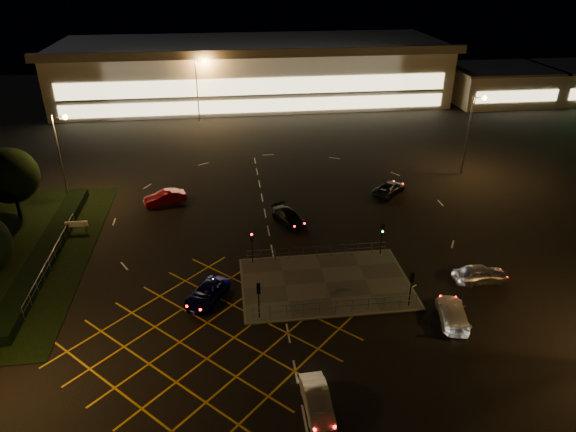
{
  "coord_description": "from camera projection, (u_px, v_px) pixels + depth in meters",
  "views": [
    {
      "loc": [
        -5.8,
        -37.81,
        25.31
      ],
      "look_at": [
        -0.09,
        7.14,
        2.0
      ],
      "focal_mm": 32.0,
      "sensor_mm": 36.0,
      "label": 1
    }
  ],
  "objects": [
    {
      "name": "ground",
      "position": [
        299.0,
        272.0,
        45.58
      ],
      "size": [
        180.0,
        180.0,
        0.0
      ],
      "primitive_type": "plane",
      "color": "black",
      "rests_on": "ground"
    },
    {
      "name": "pedestrian_island",
      "position": [
        325.0,
        283.0,
        44.02
      ],
      "size": [
        14.0,
        9.0,
        0.12
      ],
      "primitive_type": "cube",
      "color": "#4C4944",
      "rests_on": "ground"
    },
    {
      "name": "hedge",
      "position": [
        47.0,
        250.0,
        48.07
      ],
      "size": [
        2.0,
        26.0,
        1.0
      ],
      "primitive_type": "cube",
      "color": "black",
      "rests_on": "ground"
    },
    {
      "name": "supermarket",
      "position": [
        252.0,
        70.0,
        97.8
      ],
      "size": [
        72.0,
        26.5,
        10.5
      ],
      "color": "beige",
      "rests_on": "ground"
    },
    {
      "name": "retail_unit_a",
      "position": [
        498.0,
        84.0,
        96.88
      ],
      "size": [
        18.8,
        14.8,
        6.35
      ],
      "color": "beige",
      "rests_on": "ground"
    },
    {
      "name": "streetlight_nw",
      "position": [
        62.0,
        146.0,
        55.82
      ],
      "size": [
        1.78,
        0.56,
        10.03
      ],
      "color": "slate",
      "rests_on": "ground"
    },
    {
      "name": "streetlight_ne",
      "position": [
        473.0,
        124.0,
        62.96
      ],
      "size": [
        1.78,
        0.56,
        10.03
      ],
      "color": "slate",
      "rests_on": "ground"
    },
    {
      "name": "streetlight_far_left",
      "position": [
        199.0,
        81.0,
        83.85
      ],
      "size": [
        1.78,
        0.56,
        10.03
      ],
      "color": "slate",
      "rests_on": "ground"
    },
    {
      "name": "streetlight_far_right",
      "position": [
        429.0,
        72.0,
        90.1
      ],
      "size": [
        1.78,
        0.56,
        10.03
      ],
      "color": "slate",
      "rests_on": "ground"
    },
    {
      "name": "signal_sw",
      "position": [
        259.0,
        293.0,
        38.77
      ],
      "size": [
        0.28,
        0.3,
        3.15
      ],
      "rotation": [
        0.0,
        0.0,
        3.14
      ],
      "color": "black",
      "rests_on": "pedestrian_island"
    },
    {
      "name": "signal_se",
      "position": [
        412.0,
        282.0,
        40.11
      ],
      "size": [
        0.28,
        0.3,
        3.15
      ],
      "rotation": [
        0.0,
        0.0,
        3.14
      ],
      "color": "black",
      "rests_on": "pedestrian_island"
    },
    {
      "name": "signal_nw",
      "position": [
        252.0,
        241.0,
        45.81
      ],
      "size": [
        0.28,
        0.3,
        3.15
      ],
      "color": "black",
      "rests_on": "pedestrian_island"
    },
    {
      "name": "signal_ne",
      "position": [
        382.0,
        233.0,
        47.16
      ],
      "size": [
        0.28,
        0.3,
        3.15
      ],
      "color": "black",
      "rests_on": "pedestrian_island"
    },
    {
      "name": "tree_c",
      "position": [
        10.0,
        176.0,
        52.53
      ],
      "size": [
        5.76,
        5.76,
        7.84
      ],
      "color": "black",
      "rests_on": "ground"
    },
    {
      "name": "car_queue_white",
      "position": [
        317.0,
        400.0,
        31.62
      ],
      "size": [
        1.68,
        4.39,
        1.43
      ],
      "primitive_type": "imported",
      "rotation": [
        0.0,
        0.0,
        0.04
      ],
      "color": "silver",
      "rests_on": "ground"
    },
    {
      "name": "car_left_blue",
      "position": [
        207.0,
        294.0,
        41.63
      ],
      "size": [
        4.2,
        5.24,
        1.32
      ],
      "primitive_type": "imported",
      "rotation": [
        0.0,
        0.0,
        5.79
      ],
      "color": "#0C0C49",
      "rests_on": "ground"
    },
    {
      "name": "car_far_dkgrey",
      "position": [
        289.0,
        217.0,
        53.61
      ],
      "size": [
        3.83,
        5.24,
        1.41
      ],
      "primitive_type": "imported",
      "rotation": [
        0.0,
        0.0,
        0.43
      ],
      "color": "black",
      "rests_on": "ground"
    },
    {
      "name": "car_right_silver",
      "position": [
        480.0,
        274.0,
        43.93
      ],
      "size": [
        4.66,
        1.94,
        1.58
      ],
      "primitive_type": "imported",
      "rotation": [
        0.0,
        0.0,
        1.55
      ],
      "color": "#ACADB3",
      "rests_on": "ground"
    },
    {
      "name": "car_circ_red",
      "position": [
        165.0,
        198.0,
        57.68
      ],
      "size": [
        4.95,
        3.01,
        1.54
      ],
      "primitive_type": "imported",
      "rotation": [
        0.0,
        0.0,
        5.03
      ],
      "color": "maroon",
      "rests_on": "ground"
    },
    {
      "name": "car_east_grey",
      "position": [
        390.0,
        188.0,
        60.23
      ],
      "size": [
        5.03,
        4.94,
        1.34
      ],
      "primitive_type": "imported",
      "rotation": [
        0.0,
        0.0,
        2.33
      ],
      "color": "black",
      "rests_on": "ground"
    },
    {
      "name": "car_approach_white",
      "position": [
        453.0,
        313.0,
        39.31
      ],
      "size": [
        3.09,
        5.27,
        1.43
      ],
      "primitive_type": "imported",
      "rotation": [
        0.0,
        0.0,
        2.91
      ],
      "color": "silver",
      "rests_on": "ground"
    }
  ]
}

